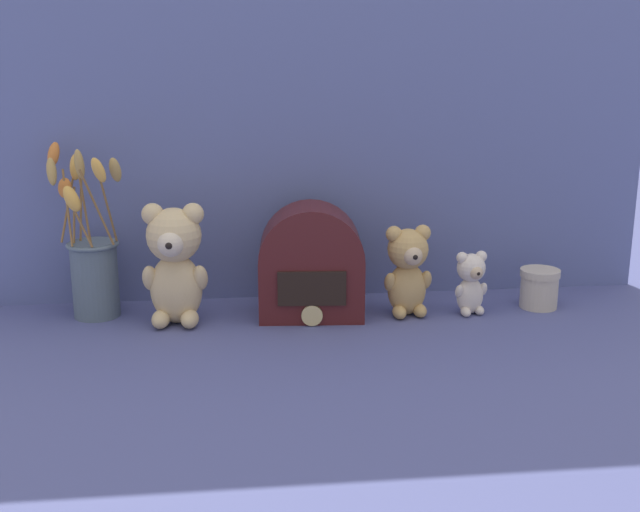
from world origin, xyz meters
TOP-DOWN VIEW (x-y plane):
  - ground_plane at (0.00, 0.00)m, footprint 4.00×4.00m
  - backdrop_wall at (0.00, 0.17)m, footprint 1.40×0.02m
  - teddy_bear_large at (-0.27, 0.02)m, footprint 0.13×0.12m
  - teddy_bear_medium at (0.17, 0.02)m, footprint 0.10×0.09m
  - teddy_bear_small at (0.30, 0.01)m, footprint 0.07×0.06m
  - flower_vase at (-0.43, 0.07)m, footprint 0.16×0.14m
  - vintage_radio at (-0.02, 0.03)m, footprint 0.21×0.14m
  - decorative_tin_tall at (0.44, 0.03)m, footprint 0.08×0.08m

SIDE VIEW (x-z plane):
  - ground_plane at x=0.00m, z-range 0.00..0.00m
  - decorative_tin_tall at x=0.44m, z-range 0.00..0.08m
  - teddy_bear_small at x=0.30m, z-range 0.00..0.13m
  - teddy_bear_medium at x=0.17m, z-range 0.00..0.18m
  - vintage_radio at x=-0.02m, z-range -0.01..0.21m
  - flower_vase at x=-0.43m, z-range -0.06..0.27m
  - teddy_bear_large at x=-0.27m, z-range 0.01..0.24m
  - backdrop_wall at x=0.00m, z-range 0.00..0.80m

